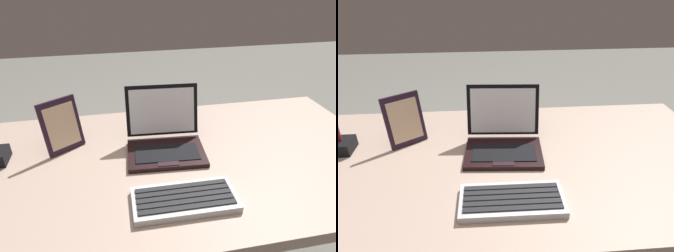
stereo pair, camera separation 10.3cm
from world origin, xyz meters
The scene contains 4 objects.
desk centered at (0.00, 0.00, 0.63)m, with size 1.58×0.79×0.71m.
laptop_front centered at (0.00, 0.06, 0.75)m, with size 0.28×0.25×0.21m.
external_keyboard centered at (0.01, -0.22, 0.72)m, with size 0.30×0.14×0.03m.
photo_frame centered at (-0.35, 0.14, 0.80)m, with size 0.14×0.11×0.19m.
Camera 1 is at (-0.16, -0.84, 1.31)m, focal length 32.25 mm.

